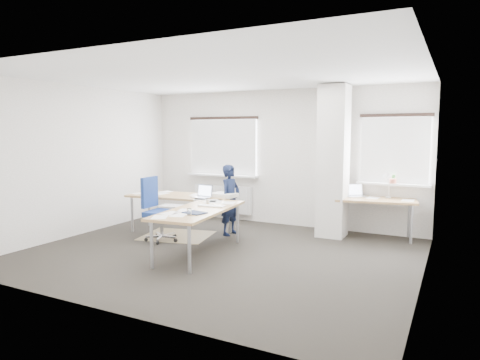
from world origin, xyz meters
The scene contains 8 objects.
ground centered at (0.00, 0.00, 0.00)m, with size 6.00×6.00×0.00m, color black.
room_shell centered at (0.18, 0.45, 1.75)m, with size 6.04×5.04×2.82m.
floor_mat centered at (-1.28, 0.64, 0.00)m, with size 1.22×1.04×0.01m, color olive.
white_crate centered at (-2.20, 1.77, 0.16)m, with size 0.55×0.38×0.33m, color white.
desk_main centered at (-0.77, 0.37, 0.69)m, with size 2.66×2.63×0.96m.
desk_side centered at (2.04, 2.16, 0.69)m, with size 1.50×0.93×1.22m.
task_chair centered at (-1.34, 0.21, 0.32)m, with size 0.62×0.61×1.14m.
person centered at (-0.44, 1.19, 0.66)m, with size 0.48×0.32×1.33m, color black.
Camera 1 is at (3.34, -5.80, 1.93)m, focal length 32.00 mm.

